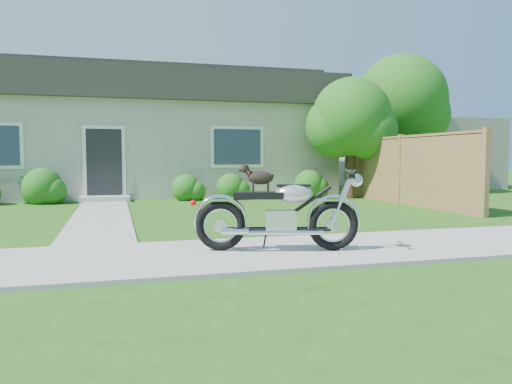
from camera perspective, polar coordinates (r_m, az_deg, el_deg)
ground at (r=6.51m, az=-4.90°, el=-7.34°), size 80.00×80.00×0.00m
sidewalk at (r=6.51m, az=-4.90°, el=-7.16°), size 24.00×2.20×0.04m
walkway at (r=11.35m, az=-17.22°, el=-2.57°), size 1.20×8.00×0.03m
house at (r=18.33m, az=-12.11°, el=6.66°), size 12.60×7.03×4.50m
fence at (r=14.17m, az=16.18°, el=2.47°), size 0.12×6.62×1.90m
tree_near at (r=15.76m, az=11.37°, el=7.97°), size 2.51×2.44×3.73m
tree_far at (r=18.61m, az=16.70°, el=9.59°), size 3.20×3.20×4.90m
shrub_row at (r=14.82m, az=-12.57°, el=0.52°), size 10.43×1.07×1.07m
potted_plant_left at (r=15.03m, az=-24.57°, el=0.23°), size 0.75×0.66×0.77m
potted_plant_right at (r=15.18m, az=-3.74°, el=0.46°), size 0.46×0.46×0.69m
motorcycle_with_dog at (r=6.62m, az=2.80°, el=-2.37°), size 2.18×0.88×1.14m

